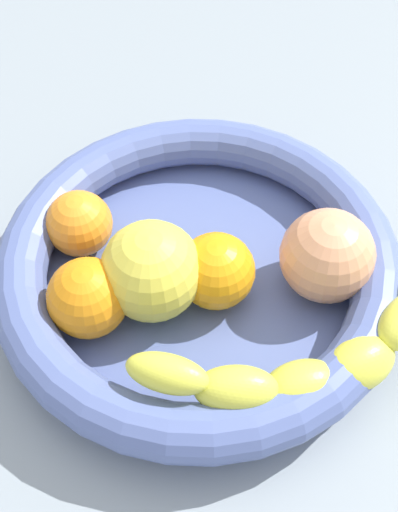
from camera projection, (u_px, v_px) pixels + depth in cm
name	position (u px, v px, depth cm)	size (l,w,h in cm)	color
kitchen_counter	(199.00, 303.00, 53.94)	(120.00, 120.00, 3.00)	gray
fruit_bowl	(199.00, 271.00, 50.45)	(29.99, 29.99, 5.57)	#52639F
banana_draped_left	(323.00, 356.00, 43.82)	(24.02, 12.54, 5.08)	#DFDD44
orange_front	(88.00, 298.00, 46.96)	(5.74, 5.74, 5.74)	orange
orange_mid_left	(216.00, 271.00, 48.43)	(5.63, 5.63, 5.63)	orange
orange_mid_right	(79.00, 223.00, 51.45)	(5.09, 5.09, 5.09)	orange
peach_blush	(327.00, 256.00, 48.47)	(6.87, 6.87, 6.87)	#E69A6C
apple_yellow	(152.00, 271.00, 47.42)	(7.26, 7.26, 7.26)	yellow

